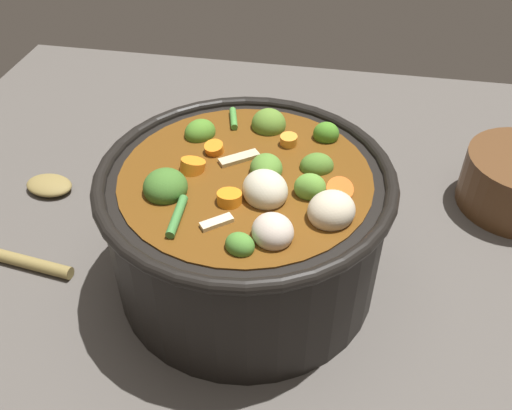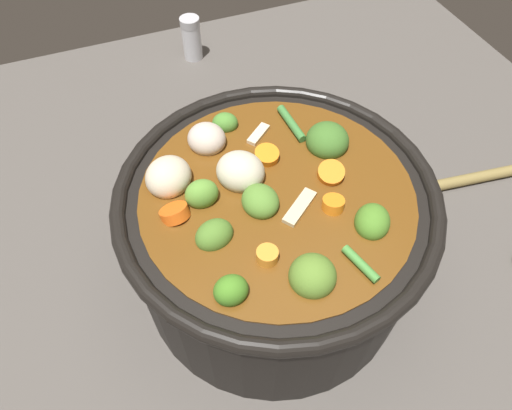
{
  "view_description": "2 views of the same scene",
  "coord_description": "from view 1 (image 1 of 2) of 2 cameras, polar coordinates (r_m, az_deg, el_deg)",
  "views": [
    {
      "loc": [
        0.09,
        -0.44,
        0.5
      ],
      "look_at": [
        0.01,
        -0.02,
        0.13
      ],
      "focal_mm": 38.85,
      "sensor_mm": 36.0,
      "label": 1
    },
    {
      "loc": [
        0.12,
        0.24,
        0.48
      ],
      "look_at": [
        0.01,
        -0.02,
        0.12
      ],
      "focal_mm": 32.06,
      "sensor_mm": 36.0,
      "label": 2
    }
  ],
  "objects": [
    {
      "name": "ground_plane",
      "position": [
        0.67,
        -0.93,
        -7.18
      ],
      "size": [
        1.1,
        1.1,
        0.0
      ],
      "primitive_type": "plane",
      "color": "#514C47"
    },
    {
      "name": "cooking_pot",
      "position": [
        0.61,
        -0.99,
        -1.98
      ],
      "size": [
        0.31,
        0.31,
        0.18
      ],
      "color": "black",
      "rests_on": "ground_plane"
    },
    {
      "name": "wooden_spoon",
      "position": [
        0.79,
        -23.24,
        -1.15
      ],
      "size": [
        0.24,
        0.19,
        0.02
      ],
      "color": "olive",
      "rests_on": "ground_plane"
    }
  ]
}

